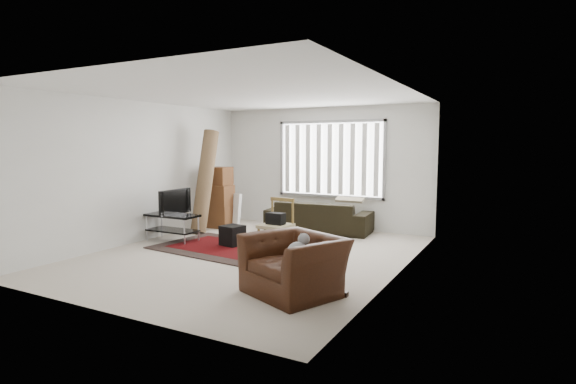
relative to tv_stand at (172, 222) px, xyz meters
The scene contains 11 objects.
room 2.43m from the tv_stand, ahead, with size 6.00×6.02×2.71m.
persian_rug 1.34m from the tv_stand, ahead, with size 2.66×1.91×0.02m.
tv_stand is the anchor object (origin of this frame).
tv 0.39m from the tv_stand, ahead, with size 0.86×0.11×0.49m, color black.
subwoofer 1.31m from the tv_stand, ahead, with size 0.36×0.36×0.36m, color black.
moving_boxes 1.67m from the tv_stand, 92.66° to the left, with size 0.58×0.54×1.37m.
white_flatpack 1.83m from the tv_stand, 87.84° to the left, with size 0.60×0.09×0.77m, color silver.
rolled_rug 1.29m from the tv_stand, 92.38° to the left, with size 0.33×0.33×2.18m, color brown.
sofa 3.07m from the tv_stand, 46.80° to the left, with size 2.25×0.97×0.86m, color black.
side_chair 2.25m from the tv_stand, ahead, with size 0.53×0.53×0.94m.
armchair 3.88m from the tv_stand, 25.10° to the right, with size 1.44×1.36×0.84m.
Camera 1 is at (4.09, -6.32, 1.87)m, focal length 28.00 mm.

